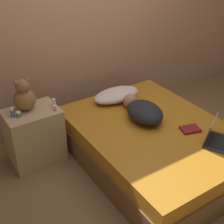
{
  "coord_description": "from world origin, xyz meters",
  "views": [
    {
      "loc": [
        -1.85,
        -2.04,
        2.23
      ],
      "look_at": [
        -0.37,
        0.24,
        0.61
      ],
      "focal_mm": 50.0,
      "sensor_mm": 36.0,
      "label": 1
    }
  ],
  "objects_px": {
    "person_lying": "(143,111)",
    "bottle_pink": "(55,108)",
    "teddy_bear": "(24,96)",
    "bottle_blue": "(12,112)",
    "bottle_white": "(54,103)",
    "bottle_green": "(19,114)",
    "book": "(190,129)",
    "laptop": "(215,137)",
    "pillow": "(116,95)"
  },
  "relations": [
    {
      "from": "person_lying",
      "to": "pillow",
      "type": "bearing_deg",
      "value": 96.76
    },
    {
      "from": "bottle_green",
      "to": "book",
      "type": "relative_size",
      "value": 0.25
    },
    {
      "from": "bottle_blue",
      "to": "book",
      "type": "distance_m",
      "value": 1.8
    },
    {
      "from": "laptop",
      "to": "book",
      "type": "xyz_separation_m",
      "value": [
        -0.05,
        0.28,
        -0.04
      ]
    },
    {
      "from": "bottle_white",
      "to": "bottle_blue",
      "type": "distance_m",
      "value": 0.43
    },
    {
      "from": "laptop",
      "to": "book",
      "type": "height_order",
      "value": "laptop"
    },
    {
      "from": "bottle_white",
      "to": "book",
      "type": "distance_m",
      "value": 1.43
    },
    {
      "from": "laptop",
      "to": "pillow",
      "type": "bearing_deg",
      "value": 75.92
    },
    {
      "from": "pillow",
      "to": "bottle_pink",
      "type": "distance_m",
      "value": 0.86
    },
    {
      "from": "teddy_bear",
      "to": "bottle_blue",
      "type": "distance_m",
      "value": 0.2
    },
    {
      "from": "person_lying",
      "to": "bottle_green",
      "type": "relative_size",
      "value": 11.43
    },
    {
      "from": "person_lying",
      "to": "bottle_white",
      "type": "height_order",
      "value": "bottle_white"
    },
    {
      "from": "person_lying",
      "to": "book",
      "type": "relative_size",
      "value": 2.89
    },
    {
      "from": "pillow",
      "to": "bottle_green",
      "type": "height_order",
      "value": "bottle_green"
    },
    {
      "from": "laptop",
      "to": "bottle_green",
      "type": "xyz_separation_m",
      "value": [
        -1.51,
        1.19,
        0.15
      ]
    },
    {
      "from": "person_lying",
      "to": "book",
      "type": "distance_m",
      "value": 0.53
    },
    {
      "from": "pillow",
      "to": "book",
      "type": "xyz_separation_m",
      "value": [
        0.27,
        -0.96,
        -0.06
      ]
    },
    {
      "from": "person_lying",
      "to": "bottle_pink",
      "type": "relative_size",
      "value": 11.44
    },
    {
      "from": "teddy_bear",
      "to": "bottle_pink",
      "type": "height_order",
      "value": "teddy_bear"
    },
    {
      "from": "pillow",
      "to": "book",
      "type": "height_order",
      "value": "pillow"
    },
    {
      "from": "bottle_blue",
      "to": "laptop",
      "type": "bearing_deg",
      "value": -38.06
    },
    {
      "from": "book",
      "to": "bottle_green",
      "type": "bearing_deg",
      "value": 147.89
    },
    {
      "from": "person_lying",
      "to": "bottle_green",
      "type": "xyz_separation_m",
      "value": [
        -1.2,
        0.47,
        0.11
      ]
    },
    {
      "from": "bottle_pink",
      "to": "bottle_white",
      "type": "bearing_deg",
      "value": 70.66
    },
    {
      "from": "bottle_pink",
      "to": "book",
      "type": "bearing_deg",
      "value": -36.88
    },
    {
      "from": "book",
      "to": "bottle_white",
      "type": "bearing_deg",
      "value": 140.3
    },
    {
      "from": "bottle_pink",
      "to": "laptop",
      "type": "bearing_deg",
      "value": -43.66
    },
    {
      "from": "bottle_green",
      "to": "book",
      "type": "distance_m",
      "value": 1.74
    },
    {
      "from": "pillow",
      "to": "bottle_green",
      "type": "xyz_separation_m",
      "value": [
        -1.19,
        -0.04,
        0.14
      ]
    },
    {
      "from": "laptop",
      "to": "bottle_blue",
      "type": "relative_size",
      "value": 4.02
    },
    {
      "from": "bottle_white",
      "to": "bottle_blue",
      "type": "relative_size",
      "value": 0.96
    },
    {
      "from": "bottle_blue",
      "to": "person_lying",
      "type": "bearing_deg",
      "value": -21.72
    },
    {
      "from": "laptop",
      "to": "book",
      "type": "bearing_deg",
      "value": 71.85
    },
    {
      "from": "teddy_bear",
      "to": "bottle_pink",
      "type": "relative_size",
      "value": 6.15
    },
    {
      "from": "bottle_blue",
      "to": "bottle_green",
      "type": "bearing_deg",
      "value": -31.19
    },
    {
      "from": "teddy_bear",
      "to": "bottle_green",
      "type": "bearing_deg",
      "value": -137.12
    },
    {
      "from": "bottle_green",
      "to": "person_lying",
      "type": "bearing_deg",
      "value": -21.29
    },
    {
      "from": "bottle_blue",
      "to": "bottle_green",
      "type": "height_order",
      "value": "bottle_blue"
    },
    {
      "from": "bottle_pink",
      "to": "book",
      "type": "height_order",
      "value": "bottle_pink"
    },
    {
      "from": "person_lying",
      "to": "book",
      "type": "height_order",
      "value": "person_lying"
    },
    {
      "from": "teddy_bear",
      "to": "bottle_white",
      "type": "height_order",
      "value": "teddy_bear"
    },
    {
      "from": "pillow",
      "to": "bottle_white",
      "type": "distance_m",
      "value": 0.83
    },
    {
      "from": "bottle_green",
      "to": "laptop",
      "type": "bearing_deg",
      "value": -38.26
    },
    {
      "from": "book",
      "to": "bottle_blue",
      "type": "bearing_deg",
      "value": 147.92
    },
    {
      "from": "bottle_green",
      "to": "bottle_white",
      "type": "bearing_deg",
      "value": -2.19
    },
    {
      "from": "teddy_bear",
      "to": "bottle_pink",
      "type": "bearing_deg",
      "value": -37.82
    },
    {
      "from": "bottle_pink",
      "to": "book",
      "type": "distance_m",
      "value": 1.4
    },
    {
      "from": "person_lying",
      "to": "bottle_blue",
      "type": "bearing_deg",
      "value": 164.13
    },
    {
      "from": "person_lying",
      "to": "teddy_bear",
      "type": "bearing_deg",
      "value": 158.19
    },
    {
      "from": "person_lying",
      "to": "bottle_white",
      "type": "bearing_deg",
      "value": 157.05
    }
  ]
}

